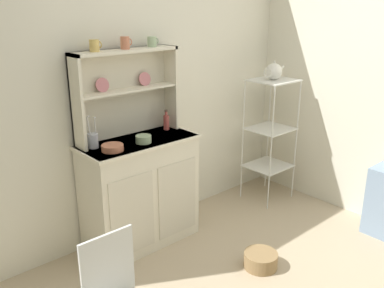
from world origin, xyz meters
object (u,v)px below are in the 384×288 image
Objects in this scene: floor_basket at (261,260)px; utensil_jar at (93,140)px; hutch_cabinet at (140,191)px; hutch_shelf_unit at (124,87)px; bakers_rack at (270,125)px; bowl_mixing_large at (112,148)px; cup_gold_0 at (94,46)px; porcelain_teapot at (274,71)px; jam_bottle at (166,122)px.

utensil_jar reaches higher than floor_basket.
hutch_shelf_unit is at bearing 90.00° from hutch_cabinet.
hutch_shelf_unit reaches higher than floor_basket.
bowl_mixing_large is (-1.75, 0.08, 0.15)m from bakers_rack.
utensil_jar is (-1.83, 0.23, 0.19)m from bakers_rack.
bakers_rack is 4.87× the size of utensil_jar.
bakers_rack reaches higher than utensil_jar.
bakers_rack is 14.43× the size of cup_gold_0.
hutch_cabinet is 3.85× the size of porcelain_teapot.
cup_gold_0 reaches higher than utensil_jar.
cup_gold_0 is at bearing 170.93° from porcelain_teapot.
jam_bottle is (0.35, 0.09, 0.51)m from hutch_cabinet.
cup_gold_0 is (-1.73, 0.28, 0.87)m from bakers_rack.
bowl_mixing_large is 0.65× the size of porcelain_teapot.
hutch_shelf_unit is at bearing 167.87° from porcelain_teapot.
floor_basket is 1.61× the size of bowl_mixing_large.
jam_bottle is at bearing 167.92° from porcelain_teapot.
hutch_cabinet is 5.54× the size of jam_bottle.
utensil_jar is 1.87m from porcelain_teapot.
hutch_cabinet is 1.08× the size of hutch_shelf_unit.
bakers_rack is 1.45m from floor_basket.
bakers_rack is 1.17m from jam_bottle.
bakers_rack is 1.85m from utensil_jar.
utensil_jar is at bearing -179.29° from jam_bottle.
hutch_cabinet is 3.75× the size of utensil_jar.
bakers_rack is at bearing -7.22° from utensil_jar.
utensil_jar is (-0.35, 0.08, 0.50)m from hutch_cabinet.
porcelain_teapot is (1.75, -0.08, 0.39)m from bowl_mixing_large.
porcelain_teapot reaches higher than bakers_rack.
bowl_mixing_large is (-0.75, 0.84, 0.87)m from floor_basket.
hutch_shelf_unit is at bearing 40.39° from bowl_mixing_large.
cup_gold_0 reaches higher than jam_bottle.
cup_gold_0 is at bearing 176.61° from jam_bottle.
utensil_jar is at bearing -166.37° from hutch_shelf_unit.
bowl_mixing_large is at bearing 131.72° from floor_basket.
hutch_shelf_unit is 0.43m from cup_gold_0.
jam_bottle reaches higher than hutch_cabinet.
hutch_shelf_unit is 3.40× the size of floor_basket.
hutch_shelf_unit is 1.60m from bakers_rack.
hutch_shelf_unit is 0.53m from bowl_mixing_large.
hutch_cabinet is 11.11× the size of cup_gold_0.
bowl_mixing_large is at bearing -139.61° from hutch_shelf_unit.
bowl_mixing_large is (-0.28, -0.07, 0.47)m from hutch_cabinet.
utensil_jar is at bearing 129.71° from floor_basket.
bakers_rack is 1.96m from cup_gold_0.
bakers_rack is (1.48, -0.32, -0.53)m from hutch_shelf_unit.
porcelain_teapot reaches higher than utensil_jar.
floor_basket is at bearing -83.18° from jam_bottle.
floor_basket is 1.58m from utensil_jar.
floor_basket is 1.36m from jam_bottle.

